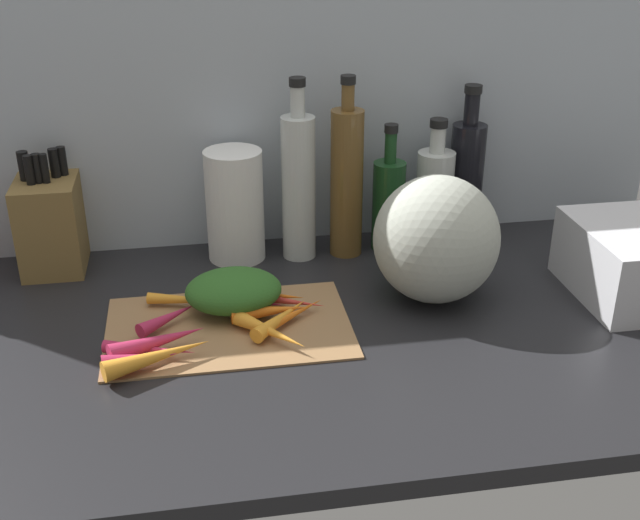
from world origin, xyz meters
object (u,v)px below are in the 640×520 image
object	(u,v)px
knife_block	(51,222)
bottle_3	(434,195)
cutting_board	(229,326)
carrot_5	(280,318)
carrot_9	(194,300)
winter_squash	(436,239)
carrot_8	(252,302)
carrot_12	(158,341)
paper_towel_roll	(235,206)
carrot_0	(269,311)
bottle_1	(347,181)
carrot_2	(283,301)
bottle_4	(466,177)
carrot_3	(140,359)
carrot_4	(270,332)
bottle_0	(299,185)
carrot_6	(290,316)
carrot_10	(266,295)
carrot_7	(150,349)
carrot_11	(158,356)
carrot_1	(168,318)

from	to	relation	value
knife_block	bottle_3	distance (cm)	75.23
cutting_board	carrot_5	size ratio (longest dim) A/B	2.87
carrot_9	winter_squash	size ratio (longest dim) A/B	0.73
carrot_8	carrot_12	xyz separation A→B (cm)	(-15.75, -11.11, 0.46)
carrot_5	paper_towel_roll	xyz separation A→B (cm)	(-4.95, 29.51, 8.91)
carrot_0	bottle_1	xyz separation A→B (cm)	(18.44, 25.91, 12.89)
carrot_9	carrot_2	bearing A→B (deg)	-10.64
winter_squash	bottle_4	size ratio (longest dim) A/B	0.71
carrot_8	carrot_9	distance (cm)	10.24
carrot_0	carrot_5	xyz separation A→B (cm)	(1.57, -2.13, -0.28)
carrot_3	carrot_4	distance (cm)	21.10
bottle_0	cutting_board	bearing A→B (deg)	-120.91
knife_block	bottle_0	distance (cm)	47.81
carrot_12	bottle_0	xyz separation A→B (cm)	(27.32, 33.06, 12.47)
bottle_0	carrot_4	bearing A→B (deg)	-106.35
winter_squash	carrot_3	bearing A→B (deg)	-162.42
carrot_6	winter_squash	world-z (taller)	winter_squash
carrot_2	carrot_3	bearing A→B (deg)	-146.55
carrot_10	bottle_1	bearing A→B (deg)	47.17
carrot_7	carrot_8	distance (cm)	21.00
bottle_1	paper_towel_roll	bearing A→B (deg)	176.17
paper_towel_roll	bottle_3	world-z (taller)	bottle_3
carrot_6	knife_block	size ratio (longest dim) A/B	0.68
carrot_11	bottle_1	distance (cm)	53.84
carrot_2	bottle_3	distance (cm)	41.90
cutting_board	carrot_7	distance (cm)	14.92
carrot_5	bottle_1	bearing A→B (deg)	58.97
carrot_11	bottle_0	size ratio (longest dim) A/B	0.48
carrot_11	bottle_4	size ratio (longest dim) A/B	0.53
carrot_0	carrot_3	xyz separation A→B (cm)	(-20.95, -11.64, -0.01)
cutting_board	carrot_10	world-z (taller)	carrot_10
paper_towel_roll	bottle_1	bearing A→B (deg)	-3.83
cutting_board	carrot_3	world-z (taller)	carrot_3
cutting_board	carrot_5	bearing A→B (deg)	-10.47
carrot_1	bottle_0	distance (cm)	38.10
carrot_0	carrot_5	distance (cm)	2.66
carrot_6	bottle_1	size ratio (longest dim) A/B	0.44
carrot_5	carrot_8	size ratio (longest dim) A/B	1.31
carrot_0	carrot_7	xyz separation A→B (cm)	(-19.73, -8.09, -0.55)
knife_block	bottle_1	size ratio (longest dim) A/B	0.65
carrot_11	paper_towel_roll	world-z (taller)	paper_towel_roll
winter_squash	bottle_0	xyz separation A→B (cm)	(-21.21, 21.44, 3.63)
carrot_3	bottle_1	xyz separation A→B (cm)	(39.39, 37.55, 12.89)
bottle_1	bottle_4	xyz separation A→B (cm)	(26.02, 4.43, -2.27)
carrot_2	carrot_4	world-z (taller)	carrot_4
carrot_2	carrot_3	size ratio (longest dim) A/B	1.35
carrot_5	paper_towel_roll	distance (cm)	31.22
knife_block	paper_towel_roll	world-z (taller)	knife_block
carrot_0	knife_block	distance (cm)	48.72
carrot_2	carrot_4	xyz separation A→B (cm)	(-3.45, -10.54, 0.30)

